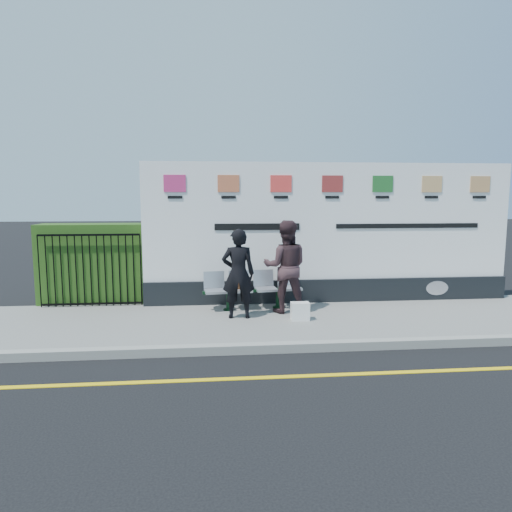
{
  "coord_description": "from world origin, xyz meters",
  "views": [
    {
      "loc": [
        -2.06,
        -5.78,
        2.41
      ],
      "look_at": [
        -1.2,
        3.0,
        1.25
      ],
      "focal_mm": 32.0,
      "sensor_mm": 36.0,
      "label": 1
    }
  ],
  "objects_px": {
    "billboard": "(330,242)",
    "bench": "(253,299)",
    "woman_right": "(286,267)",
    "woman_left": "(238,274)"
  },
  "relations": [
    {
      "from": "woman_left",
      "to": "woman_right",
      "type": "bearing_deg",
      "value": -157.36
    },
    {
      "from": "woman_left",
      "to": "bench",
      "type": "bearing_deg",
      "value": -115.26
    },
    {
      "from": "billboard",
      "to": "bench",
      "type": "distance_m",
      "value": 2.11
    },
    {
      "from": "bench",
      "to": "woman_left",
      "type": "distance_m",
      "value": 0.98
    },
    {
      "from": "woman_left",
      "to": "woman_right",
      "type": "height_order",
      "value": "woman_right"
    },
    {
      "from": "bench",
      "to": "woman_left",
      "type": "xyz_separation_m",
      "value": [
        -0.35,
        -0.66,
        0.63
      ]
    },
    {
      "from": "billboard",
      "to": "woman_right",
      "type": "xyz_separation_m",
      "value": [
        -1.11,
        -0.85,
        -0.39
      ]
    },
    {
      "from": "woman_right",
      "to": "billboard",
      "type": "bearing_deg",
      "value": -135.17
    },
    {
      "from": "billboard",
      "to": "woman_left",
      "type": "relative_size",
      "value": 4.73
    },
    {
      "from": "billboard",
      "to": "woman_left",
      "type": "distance_m",
      "value": 2.44
    }
  ]
}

